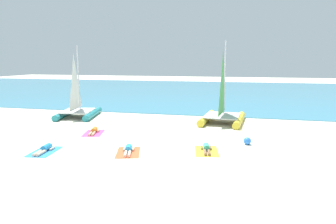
% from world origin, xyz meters
% --- Properties ---
extents(ground_plane, '(120.00, 120.00, 0.00)m').
position_xyz_m(ground_plane, '(0.00, 10.00, 0.00)').
color(ground_plane, beige).
extents(ocean_water, '(120.00, 40.00, 0.05)m').
position_xyz_m(ocean_water, '(0.00, 30.19, 0.03)').
color(ocean_water, teal).
rests_on(ocean_water, ground).
extents(sailboat_yellow, '(3.15, 4.64, 5.80)m').
position_xyz_m(sailboat_yellow, '(3.16, 7.95, 0.86)').
color(sailboat_yellow, yellow).
rests_on(sailboat_yellow, ground).
extents(sailboat_teal, '(3.59, 4.74, 5.52)m').
position_xyz_m(sailboat_teal, '(-7.98, 7.52, 0.82)').
color(sailboat_teal, teal).
rests_on(sailboat_teal, ground).
extents(towel_leftmost, '(1.34, 2.03, 0.01)m').
position_xyz_m(towel_leftmost, '(-4.77, -1.29, 0.01)').
color(towel_leftmost, '#338CD8').
rests_on(towel_leftmost, ground).
extents(sunbather_leftmost, '(0.61, 1.57, 0.30)m').
position_xyz_m(sunbather_leftmost, '(-4.78, -1.22, 0.13)').
color(sunbather_leftmost, '#268CCC').
rests_on(sunbather_leftmost, towel_leftmost).
extents(towel_center_left, '(1.56, 2.12, 0.01)m').
position_xyz_m(towel_center_left, '(-4.27, 2.84, 0.01)').
color(towel_center_left, '#D84C99').
rests_on(towel_center_left, ground).
extents(sunbather_center_left, '(0.78, 1.55, 0.30)m').
position_xyz_m(sunbather_center_left, '(-4.28, 2.91, 0.13)').
color(sunbather_center_left, orange).
rests_on(sunbather_center_left, towel_center_left).
extents(towel_center_right, '(1.59, 2.13, 0.01)m').
position_xyz_m(towel_center_right, '(-0.75, -0.42, 0.01)').
color(towel_center_right, '#EA5933').
rests_on(towel_center_right, ground).
extents(sunbather_center_right, '(0.81, 1.54, 0.30)m').
position_xyz_m(sunbather_center_right, '(-0.77, -0.36, 0.13)').
color(sunbather_center_right, '#268CCC').
rests_on(sunbather_center_right, towel_center_right).
extents(towel_rightmost, '(1.41, 2.06, 0.01)m').
position_xyz_m(towel_rightmost, '(2.91, 0.69, 0.01)').
color(towel_rightmost, yellow).
rests_on(towel_rightmost, ground).
extents(sunbather_rightmost, '(0.67, 1.56, 0.30)m').
position_xyz_m(sunbather_rightmost, '(2.89, 0.76, 0.13)').
color(sunbather_rightmost, '#3FB28C').
rests_on(sunbather_rightmost, towel_rightmost).
extents(beach_ball, '(0.40, 0.40, 0.40)m').
position_xyz_m(beach_ball, '(4.85, 2.42, 0.20)').
color(beach_ball, '#337FE5').
rests_on(beach_ball, ground).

